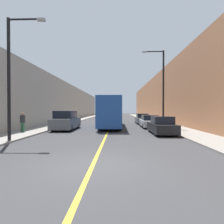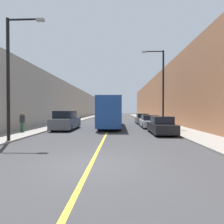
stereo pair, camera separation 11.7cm
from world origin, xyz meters
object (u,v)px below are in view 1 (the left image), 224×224
Objects in this scene: bus at (111,112)px; car_right_near at (162,126)px; street_lamp_right at (162,84)px; car_right_far at (142,119)px; car_right_mid at (149,122)px; street_lamp_left at (12,71)px; parked_suv_left at (66,121)px; pedestrian at (23,122)px.

bus is 2.57× the size of car_right_near.
car_right_far is at bearing 101.61° from street_lamp_right.
car_right_near is (4.63, -6.11, -1.16)m from bus.
street_lamp_left is (-10.51, -9.51, 3.91)m from car_right_mid.
car_right_mid is at bearing 150.39° from street_lamp_right.
car_right_mid is 14.70m from street_lamp_left.
car_right_far is at bearing 90.88° from car_right_near.
car_right_mid is at bearing -89.33° from car_right_far.
car_right_mid is (-0.10, 5.38, -0.02)m from car_right_near.
car_right_mid is (4.52, -0.72, -1.18)m from bus.
street_lamp_right is (1.24, -0.71, 4.29)m from car_right_mid.
bus is 2.19× the size of parked_suv_left.
street_lamp_right is (11.76, 8.80, 0.38)m from street_lamp_left.
car_right_far reaches higher than car_right_mid.
parked_suv_left is 4.20m from pedestrian.
street_lamp_right is (1.14, 4.68, 4.27)m from car_right_near.
car_right_near is 12.33m from pedestrian.
street_lamp_left reaches higher than pedestrian.
car_right_near is at bearing 21.22° from street_lamp_left.
bus is 2.37× the size of car_right_far.
car_right_near is at bearing -52.86° from bus.
car_right_near is 0.98× the size of car_right_mid.
street_lamp_right reaches higher than street_lamp_left.
pedestrian is at bearing -161.49° from street_lamp_right.
car_right_mid is at bearing -9.07° from bus.
bus is 6.76m from car_right_far.
parked_suv_left is 8.13m from street_lamp_left.
car_right_near is at bearing -89.12° from car_right_far.
bus is at bearing 127.14° from car_right_near.
pedestrian is (-13.47, -4.51, -3.95)m from street_lamp_right.
parked_suv_left is at bearing -170.80° from street_lamp_right.
bus is at bearing 59.64° from street_lamp_left.
street_lamp_right is at bearing 9.20° from parked_suv_left.
bus is 1.38× the size of street_lamp_left.
car_right_near is 0.92× the size of car_right_far.
pedestrian reaches higher than car_right_near.
street_lamp_right reaches higher than bus.
car_right_far is at bearing 41.67° from parked_suv_left.
car_right_mid is 0.55× the size of street_lamp_left.
car_right_mid is 0.50× the size of street_lamp_right.
street_lamp_right is at bearing -78.39° from car_right_far.
car_right_mid is at bearing 42.12° from street_lamp_left.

